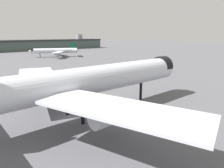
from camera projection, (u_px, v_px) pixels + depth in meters
ground at (68, 117)px, 42.80m from camera, size 900.00×900.00×0.00m
airliner_near_gate at (83, 82)px, 41.58m from camera, size 61.43×56.06×16.89m
airliner_far_taxiway at (55, 51)px, 156.47m from camera, size 36.84×32.94×10.81m
terminal_building at (1, 46)px, 204.65m from camera, size 235.24×33.56×17.15m
baggage_tug_wing at (9, 85)px, 66.55m from camera, size 2.80×3.56×1.85m
baggage_cart_trailing at (73, 77)px, 78.76m from camera, size 2.74×2.46×1.82m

